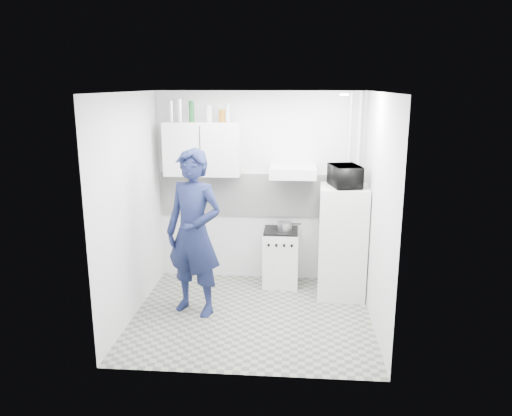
{
  "coord_description": "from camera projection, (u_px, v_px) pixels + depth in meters",
  "views": [
    {
      "loc": [
        0.5,
        -5.43,
        2.69
      ],
      "look_at": [
        0.02,
        0.3,
        1.25
      ],
      "focal_mm": 35.0,
      "sensor_mm": 36.0,
      "label": 1
    }
  ],
  "objects": [
    {
      "name": "wall_back",
      "position": [
        260.0,
        188.0,
        6.84
      ],
      "size": [
        2.8,
        0.0,
        2.8
      ],
      "primitive_type": "plane",
      "rotation": [
        1.57,
        0.0,
        0.0
      ],
      "color": "silver",
      "rests_on": "floor"
    },
    {
      "name": "ceiling",
      "position": [
        251.0,
        92.0,
        5.31
      ],
      "size": [
        2.8,
        2.8,
        0.0
      ],
      "primitive_type": "plane",
      "color": "white",
      "rests_on": "wall_back"
    },
    {
      "name": "bottle_a",
      "position": [
        171.0,
        111.0,
        6.51
      ],
      "size": [
        0.06,
        0.06,
        0.27
      ],
      "primitive_type": "cylinder",
      "color": "silver",
      "rests_on": "upper_cabinet"
    },
    {
      "name": "bottle_e",
      "position": [
        228.0,
        113.0,
        6.45
      ],
      "size": [
        0.06,
        0.06,
        0.24
      ],
      "primitive_type": "cylinder",
      "color": "#B2B7BC",
      "rests_on": "upper_cabinet"
    },
    {
      "name": "wall_right",
      "position": [
        377.0,
        213.0,
        5.52
      ],
      "size": [
        0.0,
        2.6,
        2.6
      ],
      "primitive_type": "plane",
      "rotation": [
        1.57,
        0.0,
        -1.57
      ],
      "color": "silver",
      "rests_on": "floor"
    },
    {
      "name": "fridge",
      "position": [
        342.0,
        242.0,
        6.38
      ],
      "size": [
        0.62,
        0.62,
        1.44
      ],
      "primitive_type": "cube",
      "rotation": [
        0.0,
        0.0,
        -0.05
      ],
      "color": "silver",
      "rests_on": "floor"
    },
    {
      "name": "bottle_b",
      "position": [
        180.0,
        110.0,
        6.5
      ],
      "size": [
        0.08,
        0.08,
        0.3
      ],
      "primitive_type": "cylinder",
      "color": "silver",
      "rests_on": "upper_cabinet"
    },
    {
      "name": "floor",
      "position": [
        252.0,
        316.0,
        5.94
      ],
      "size": [
        2.8,
        2.8,
        0.0
      ],
      "primitive_type": "plane",
      "color": "gray",
      "rests_on": "ground"
    },
    {
      "name": "person",
      "position": [
        194.0,
        233.0,
        5.83
      ],
      "size": [
        0.84,
        0.7,
        1.98
      ],
      "primitive_type": "imported",
      "rotation": [
        0.0,
        0.0,
        -0.36
      ],
      "color": "#151C40",
      "rests_on": "floor"
    },
    {
      "name": "range_hood",
      "position": [
        293.0,
        172.0,
        6.49
      ],
      "size": [
        0.6,
        0.5,
        0.14
      ],
      "primitive_type": "cube",
      "color": "silver",
      "rests_on": "wall_back"
    },
    {
      "name": "pipe_b",
      "position": [
        347.0,
        190.0,
        6.67
      ],
      "size": [
        0.04,
        0.04,
        2.6
      ],
      "primitive_type": "cylinder",
      "color": "silver",
      "rests_on": "floor"
    },
    {
      "name": "saucepan",
      "position": [
        285.0,
        226.0,
        6.67
      ],
      "size": [
        0.2,
        0.2,
        0.11
      ],
      "primitive_type": "cylinder",
      "color": "silver",
      "rests_on": "stove_top"
    },
    {
      "name": "bottle_c",
      "position": [
        192.0,
        111.0,
        6.49
      ],
      "size": [
        0.07,
        0.07,
        0.27
      ],
      "primitive_type": "cylinder",
      "color": "#144C1E",
      "rests_on": "upper_cabinet"
    },
    {
      "name": "ceiling_spot_fixture",
      "position": [
        344.0,
        95.0,
        5.43
      ],
      "size": [
        0.1,
        0.1,
        0.02
      ],
      "primitive_type": "cylinder",
      "color": "white",
      "rests_on": "ceiling"
    },
    {
      "name": "upper_cabinet",
      "position": [
        203.0,
        149.0,
        6.6
      ],
      "size": [
        1.0,
        0.35,
        0.7
      ],
      "primitive_type": "cube",
      "color": "silver",
      "rests_on": "wall_back"
    },
    {
      "name": "backsplash",
      "position": [
        260.0,
        195.0,
        6.85
      ],
      "size": [
        2.74,
        0.03,
        0.6
      ],
      "primitive_type": "cube",
      "color": "white",
      "rests_on": "wall_back"
    },
    {
      "name": "canister_b",
      "position": [
        222.0,
        116.0,
        6.47
      ],
      "size": [
        0.09,
        0.09,
        0.16
      ],
      "primitive_type": "cylinder",
      "color": "brown",
      "rests_on": "upper_cabinet"
    },
    {
      "name": "wall_left",
      "position": [
        131.0,
        208.0,
        5.74
      ],
      "size": [
        0.0,
        2.6,
        2.6
      ],
      "primitive_type": "plane",
      "rotation": [
        1.57,
        0.0,
        1.57
      ],
      "color": "silver",
      "rests_on": "floor"
    },
    {
      "name": "stove",
      "position": [
        281.0,
        258.0,
        6.8
      ],
      "size": [
        0.47,
        0.47,
        0.75
      ],
      "primitive_type": "cube",
      "color": "silver",
      "rests_on": "floor"
    },
    {
      "name": "stove_top",
      "position": [
        281.0,
        231.0,
        6.7
      ],
      "size": [
        0.45,
        0.45,
        0.03
      ],
      "primitive_type": "cube",
      "color": "black",
      "rests_on": "stove"
    },
    {
      "name": "pipe_a",
      "position": [
        356.0,
        191.0,
        6.66
      ],
      "size": [
        0.05,
        0.05,
        2.6
      ],
      "primitive_type": "cylinder",
      "color": "silver",
      "rests_on": "floor"
    },
    {
      "name": "canister_a",
      "position": [
        209.0,
        114.0,
        6.48
      ],
      "size": [
        0.09,
        0.09,
        0.22
      ],
      "primitive_type": "cylinder",
      "color": "#B2B7BC",
      "rests_on": "upper_cabinet"
    },
    {
      "name": "microwave",
      "position": [
        345.0,
        176.0,
        6.18
      ],
      "size": [
        0.55,
        0.43,
        0.27
      ],
      "primitive_type": "imported",
      "rotation": [
        0.0,
        0.0,
        1.8
      ],
      "color": "black",
      "rests_on": "fridge"
    }
  ]
}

